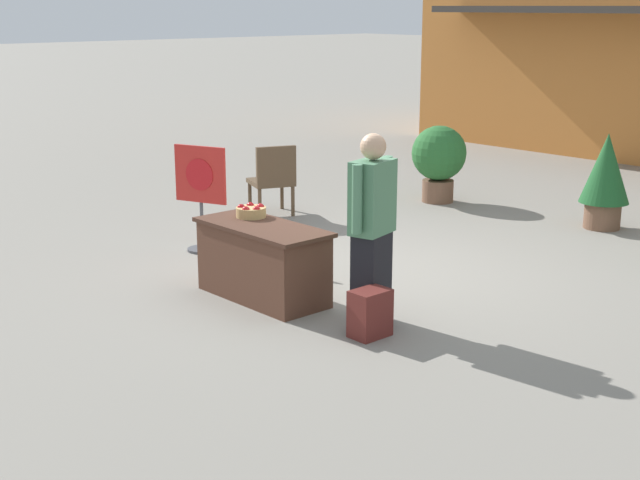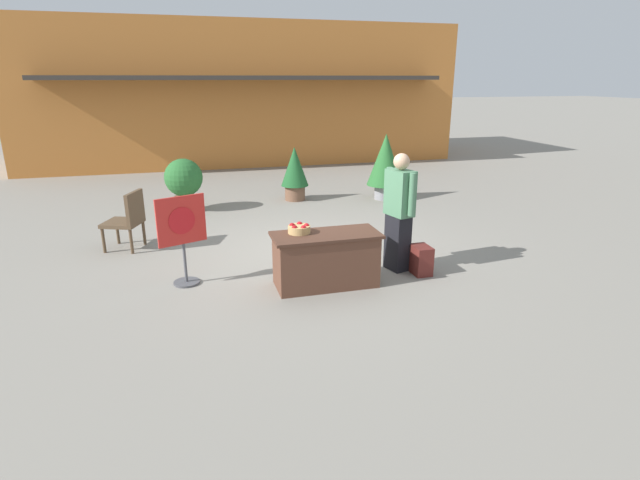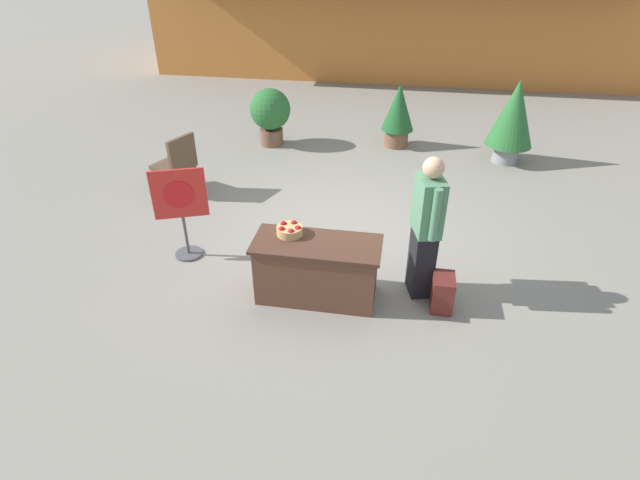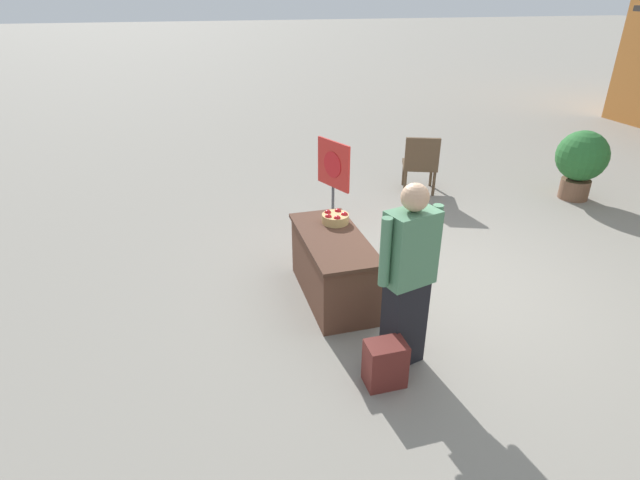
{
  "view_description": "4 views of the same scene",
  "coord_description": "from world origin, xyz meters",
  "px_view_note": "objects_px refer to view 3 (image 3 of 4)",
  "views": [
    {
      "loc": [
        6.42,
        -6.47,
        2.79
      ],
      "look_at": [
        0.46,
        -1.07,
        0.66
      ],
      "focal_mm": 50.0,
      "sensor_mm": 36.0,
      "label": 1
    },
    {
      "loc": [
        -1.9,
        -7.39,
        2.72
      ],
      "look_at": [
        -0.08,
        -0.85,
        0.5
      ],
      "focal_mm": 28.0,
      "sensor_mm": 36.0,
      "label": 2
    },
    {
      "loc": [
        0.72,
        -5.92,
        3.71
      ],
      "look_at": [
        -0.13,
        -1.07,
        0.63
      ],
      "focal_mm": 28.0,
      "sensor_mm": 36.0,
      "label": 3
    },
    {
      "loc": [
        4.38,
        -2.7,
        3.05
      ],
      "look_at": [
        -0.55,
        -1.32,
        0.5
      ],
      "focal_mm": 28.0,
      "sensor_mm": 36.0,
      "label": 4
    }
  ],
  "objects_px": {
    "display_table": "(317,270)",
    "apple_basket": "(290,230)",
    "potted_plant_far_right": "(270,113)",
    "patio_chair": "(177,161)",
    "potted_plant_near_left": "(513,116)",
    "potted_plant_near_right": "(398,112)",
    "poster_board": "(182,209)",
    "person_visitor": "(426,228)",
    "backpack": "(442,292)"
  },
  "relations": [
    {
      "from": "display_table",
      "to": "apple_basket",
      "type": "height_order",
      "value": "apple_basket"
    },
    {
      "from": "apple_basket",
      "to": "potted_plant_far_right",
      "type": "distance_m",
      "value": 4.77
    },
    {
      "from": "patio_chair",
      "to": "potted_plant_near_left",
      "type": "distance_m",
      "value": 5.89
    },
    {
      "from": "potted_plant_near_left",
      "to": "potted_plant_near_right",
      "type": "distance_m",
      "value": 2.1
    },
    {
      "from": "display_table",
      "to": "potted_plant_near_right",
      "type": "relative_size",
      "value": 1.18
    },
    {
      "from": "poster_board",
      "to": "potted_plant_near_left",
      "type": "xyz_separation_m",
      "value": [
        4.59,
        3.99,
        0.17
      ]
    },
    {
      "from": "poster_board",
      "to": "potted_plant_far_right",
      "type": "distance_m",
      "value": 4.11
    },
    {
      "from": "patio_chair",
      "to": "potted_plant_near_left",
      "type": "bearing_deg",
      "value": -136.51
    },
    {
      "from": "display_table",
      "to": "patio_chair",
      "type": "relative_size",
      "value": 1.49
    },
    {
      "from": "poster_board",
      "to": "patio_chair",
      "type": "height_order",
      "value": "poster_board"
    },
    {
      "from": "potted_plant_near_right",
      "to": "person_visitor",
      "type": "bearing_deg",
      "value": -84.27
    },
    {
      "from": "display_table",
      "to": "potted_plant_near_left",
      "type": "bearing_deg",
      "value": 58.87
    },
    {
      "from": "potted_plant_far_right",
      "to": "potted_plant_near_right",
      "type": "xyz_separation_m",
      "value": [
        2.47,
        0.34,
        0.03
      ]
    },
    {
      "from": "apple_basket",
      "to": "poster_board",
      "type": "bearing_deg",
      "value": 163.82
    },
    {
      "from": "display_table",
      "to": "backpack",
      "type": "xyz_separation_m",
      "value": [
        1.44,
        0.03,
        -0.16
      ]
    },
    {
      "from": "poster_board",
      "to": "display_table",
      "type": "bearing_deg",
      "value": 51.61
    },
    {
      "from": "person_visitor",
      "to": "potted_plant_near_right",
      "type": "distance_m",
      "value": 4.74
    },
    {
      "from": "poster_board",
      "to": "potted_plant_far_right",
      "type": "xyz_separation_m",
      "value": [
        0.08,
        4.11,
        -0.04
      ]
    },
    {
      "from": "apple_basket",
      "to": "potted_plant_far_right",
      "type": "bearing_deg",
      "value": 107.43
    },
    {
      "from": "display_table",
      "to": "person_visitor",
      "type": "xyz_separation_m",
      "value": [
        1.18,
        0.3,
        0.51
      ]
    },
    {
      "from": "person_visitor",
      "to": "apple_basket",
      "type": "bearing_deg",
      "value": -7.67
    },
    {
      "from": "person_visitor",
      "to": "poster_board",
      "type": "height_order",
      "value": "person_visitor"
    },
    {
      "from": "poster_board",
      "to": "patio_chair",
      "type": "relative_size",
      "value": 1.27
    },
    {
      "from": "apple_basket",
      "to": "potted_plant_near_right",
      "type": "distance_m",
      "value": 5.0
    },
    {
      "from": "apple_basket",
      "to": "potted_plant_near_left",
      "type": "bearing_deg",
      "value": 55.11
    },
    {
      "from": "apple_basket",
      "to": "backpack",
      "type": "xyz_separation_m",
      "value": [
        1.78,
        -0.1,
        -0.59
      ]
    },
    {
      "from": "person_visitor",
      "to": "backpack",
      "type": "relative_size",
      "value": 4.09
    },
    {
      "from": "apple_basket",
      "to": "person_visitor",
      "type": "bearing_deg",
      "value": 6.53
    },
    {
      "from": "display_table",
      "to": "backpack",
      "type": "height_order",
      "value": "display_table"
    },
    {
      "from": "person_visitor",
      "to": "potted_plant_far_right",
      "type": "distance_m",
      "value": 5.28
    },
    {
      "from": "backpack",
      "to": "person_visitor",
      "type": "bearing_deg",
      "value": 133.61
    },
    {
      "from": "apple_basket",
      "to": "potted_plant_near_right",
      "type": "bearing_deg",
      "value": 77.92
    },
    {
      "from": "poster_board",
      "to": "person_visitor",
      "type": "bearing_deg",
      "value": 63.61
    },
    {
      "from": "backpack",
      "to": "potted_plant_far_right",
      "type": "bearing_deg",
      "value": 124.62
    },
    {
      "from": "potted_plant_far_right",
      "to": "potted_plant_near_right",
      "type": "relative_size",
      "value": 0.91
    },
    {
      "from": "display_table",
      "to": "poster_board",
      "type": "relative_size",
      "value": 1.17
    },
    {
      "from": "potted_plant_near_left",
      "to": "apple_basket",
      "type": "bearing_deg",
      "value": -124.89
    },
    {
      "from": "potted_plant_near_left",
      "to": "potted_plant_near_right",
      "type": "xyz_separation_m",
      "value": [
        -2.04,
        0.46,
        -0.19
      ]
    },
    {
      "from": "apple_basket",
      "to": "potted_plant_far_right",
      "type": "height_order",
      "value": "potted_plant_far_right"
    },
    {
      "from": "backpack",
      "to": "poster_board",
      "type": "bearing_deg",
      "value": 170.77
    },
    {
      "from": "potted_plant_near_left",
      "to": "potted_plant_far_right",
      "type": "bearing_deg",
      "value": 178.46
    },
    {
      "from": "poster_board",
      "to": "patio_chair",
      "type": "xyz_separation_m",
      "value": [
        -0.86,
        1.77,
        -0.16
      ]
    },
    {
      "from": "apple_basket",
      "to": "potted_plant_near_left",
      "type": "relative_size",
      "value": 0.2
    },
    {
      "from": "poster_board",
      "to": "potted_plant_near_left",
      "type": "relative_size",
      "value": 0.82
    },
    {
      "from": "potted_plant_far_right",
      "to": "potted_plant_near_right",
      "type": "distance_m",
      "value": 2.5
    },
    {
      "from": "backpack",
      "to": "potted_plant_far_right",
      "type": "distance_m",
      "value": 5.66
    },
    {
      "from": "apple_basket",
      "to": "poster_board",
      "type": "relative_size",
      "value": 0.24
    },
    {
      "from": "potted_plant_near_right",
      "to": "patio_chair",
      "type": "bearing_deg",
      "value": -141.83
    },
    {
      "from": "backpack",
      "to": "poster_board",
      "type": "relative_size",
      "value": 0.34
    },
    {
      "from": "person_visitor",
      "to": "potted_plant_near_left",
      "type": "distance_m",
      "value": 4.53
    }
  ]
}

